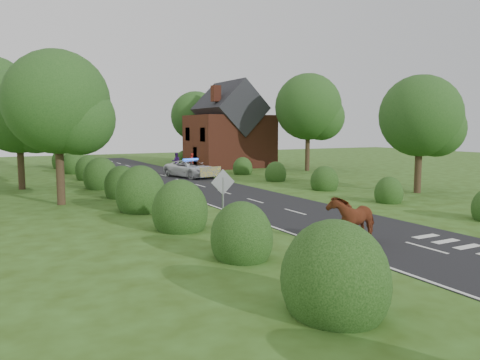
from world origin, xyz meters
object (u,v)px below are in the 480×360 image
police_van (191,169)px  pedestrian_purple (176,161)px  cow (352,222)px  pedestrian_red (192,162)px  road_sign (223,191)px

police_van → pedestrian_purple: 7.31m
cow → pedestrian_red: bearing=160.6°
cow → police_van: size_ratio=0.37×
police_van → pedestrian_purple: bearing=64.1°
pedestrian_red → pedestrian_purple: (-1.34, 0.77, 0.03)m
pedestrian_red → pedestrian_purple: 1.55m
pedestrian_red → pedestrian_purple: bearing=-71.4°
road_sign → pedestrian_red: size_ratio=1.52×
cow → police_van: 24.01m
pedestrian_red → road_sign: bearing=28.9°
pedestrian_purple → cow: bearing=97.4°
cow → pedestrian_red: 30.77m
police_van → pedestrian_red: (2.71, 6.40, 0.10)m
road_sign → cow: bearing=-50.6°
cow → pedestrian_red: (6.02, 30.18, 0.09)m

